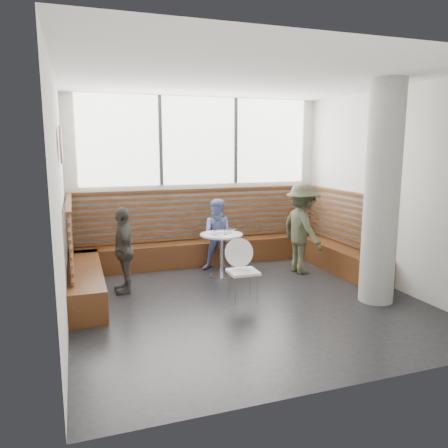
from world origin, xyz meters
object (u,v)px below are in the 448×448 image
object	(u,v)px
child_back	(220,235)
child_left	(124,250)
concrete_column	(382,194)
adult_man	(302,228)
cafe_chair	(241,265)
cafe_table	(221,246)

from	to	relation	value
child_back	child_left	bearing A→B (deg)	-139.94
concrete_column	adult_man	xyz separation A→B (m)	(-0.33, 1.68, -0.78)
adult_man	child_left	bearing A→B (deg)	86.73
cafe_chair	child_back	distance (m)	1.65
cafe_chair	child_left	size ratio (longest dim) A/B	0.68
cafe_table	child_back	world-z (taller)	child_back
child_back	cafe_table	bearing A→B (deg)	-83.81
concrete_column	adult_man	distance (m)	1.88
cafe_chair	child_left	distance (m)	1.87
cafe_table	cafe_chair	world-z (taller)	cafe_chair
adult_man	cafe_chair	bearing A→B (deg)	118.48
cafe_chair	adult_man	xyz separation A→B (m)	(1.56, 0.99, 0.27)
cafe_table	cafe_chair	distance (m)	1.25
concrete_column	cafe_chair	bearing A→B (deg)	160.19
concrete_column	child_back	xyz separation A→B (m)	(-1.69, 2.31, -0.94)
concrete_column	child_back	distance (m)	3.01
concrete_column	cafe_table	distance (m)	2.83
concrete_column	cafe_table	xyz separation A→B (m)	(-1.78, 1.93, -1.05)
cafe_table	concrete_column	bearing A→B (deg)	-47.24
child_back	adult_man	bearing A→B (deg)	-5.45
cafe_table	child_back	bearing A→B (deg)	76.61
adult_man	child_back	xyz separation A→B (m)	(-1.36, 0.64, -0.15)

